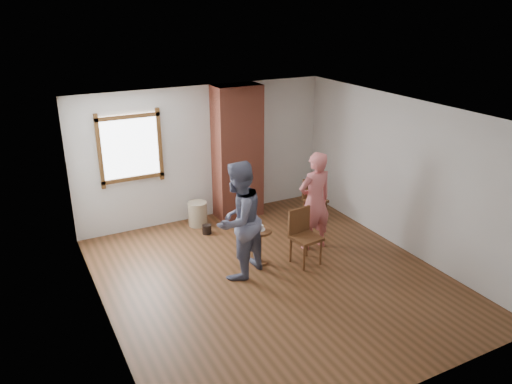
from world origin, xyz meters
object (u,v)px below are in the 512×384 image
Objects in this scene: dining_chair_right at (313,197)px; dining_chair_left at (303,233)px; stoneware_crock at (198,214)px; man at (238,220)px; side_table at (260,241)px; person_pink at (315,201)px.

dining_chair_left is at bearing -132.28° from dining_chair_right.
man is at bearing -92.86° from stoneware_crock.
dining_chair_left is 1.19m from man.
person_pink is (1.08, 0.06, 0.47)m from side_table.
person_pink reaches higher than dining_chair_right.
dining_chair_right is (2.13, -0.76, 0.22)m from stoneware_crock.
side_table is (0.36, -1.86, 0.17)m from stoneware_crock.
stoneware_crock is at bearing -53.30° from person_pink.
dining_chair_left is 0.49× the size of man.
dining_chair_right is 0.47× the size of person_pink.
man reaches higher than person_pink.
dining_chair_left is 1.53× the size of side_table.
man is (-0.10, -2.03, 0.70)m from stoneware_crock.
dining_chair_right is 0.44× the size of man.
person_pink reaches higher than dining_chair_left.
dining_chair_left reaches higher than dining_chair_right.
man is 1.07× the size of person_pink.
stoneware_crock is 0.57× the size of dining_chair_right.
person_pink is at bearing -126.72° from dining_chair_right.
side_table is at bearing 0.91° from person_pink.
person_pink is (1.45, -1.80, 0.63)m from stoneware_crock.
side_table is (-0.65, 0.29, -0.11)m from dining_chair_left.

